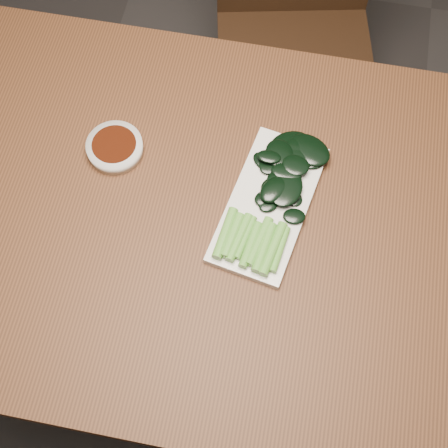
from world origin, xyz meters
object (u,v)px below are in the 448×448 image
at_px(table, 208,231).
at_px(gai_lan, 278,188).
at_px(sauce_bowl, 115,148).
at_px(chair_far, 296,29).
at_px(serving_plate, 269,204).

height_order(table, gai_lan, gai_lan).
xyz_separation_m(sauce_bowl, gai_lan, (0.31, -0.03, 0.01)).
relative_size(chair_far, gai_lan, 2.87).
xyz_separation_m(serving_plate, gai_lan, (0.01, 0.03, 0.02)).
bearing_deg(serving_plate, sauce_bowl, 169.06).
bearing_deg(sauce_bowl, serving_plate, -10.94).
distance_m(table, gai_lan, 0.16).
distance_m(chair_far, serving_plate, 0.71).
bearing_deg(gai_lan, sauce_bowl, 174.27).
bearing_deg(sauce_bowl, table, -26.57).
height_order(sauce_bowl, gai_lan, gai_lan).
height_order(table, sauce_bowl, sauce_bowl).
bearing_deg(serving_plate, gai_lan, 67.90).
bearing_deg(gai_lan, table, -150.51).
height_order(chair_far, serving_plate, chair_far).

